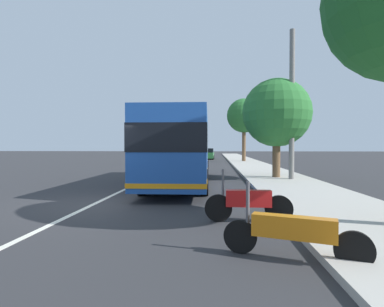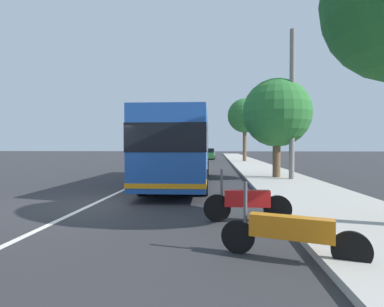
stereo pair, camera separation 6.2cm
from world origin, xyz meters
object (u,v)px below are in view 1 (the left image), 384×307
Objects in this scene: car_far_distant at (188,152)px; roadside_tree_mid_block at (277,113)px; roadside_tree_far_block at (244,116)px; car_side_street at (164,157)px; coach_bus at (181,147)px; car_oncoming at (168,154)px; motorcycle_by_tree at (292,232)px; car_ahead_same_lane at (208,154)px; motorcycle_angled at (248,202)px; utility_pole at (292,106)px.

car_far_distant is 0.82× the size of roadside_tree_mid_block.
roadside_tree_far_block is (-27.27, -9.09, 4.73)m from car_far_distant.
car_side_street is 10.48m from roadside_tree_far_block.
car_far_distant is 47.17m from roadside_tree_mid_block.
roadside_tree_far_block reaches higher than car_far_distant.
coach_bus is 1.98× the size of roadside_tree_mid_block.
car_side_street is (-9.78, -1.11, -0.03)m from car_oncoming.
coach_bus is 2.56× the size of car_side_street.
motorcycle_by_tree is 0.50× the size of car_ahead_same_lane.
coach_bus is at bearing -70.72° from motorcycle_angled.
roadside_tree_far_block reaches higher than roadside_tree_mid_block.
car_far_distant is at bearing 176.54° from car_side_street.
coach_bus is 1.49× the size of roadside_tree_far_block.
car_far_distant is at bearing 18.42° from roadside_tree_far_block.
roadside_tree_mid_block is (-27.00, -4.47, 2.96)m from car_ahead_same_lane.
roadside_tree_mid_block is (2.42, -5.03, 1.89)m from coach_bus.
car_oncoming is at bearing -59.14° from motorcycle_by_tree.
utility_pole reaches higher than roadside_tree_far_block.
car_ahead_same_lane is at bearing -86.00° from motorcycle_angled.
coach_bus reaches higher than car_oncoming.
car_far_distant is at bearing 11.17° from roadside_tree_mid_block.
coach_bus reaches higher than car_side_street.
motorcycle_angled reaches higher than motorcycle_by_tree.
motorcycle_by_tree is 39.36m from car_ahead_same_lane.
car_oncoming is 29.59m from utility_pole.
car_far_distant reaches higher than motorcycle_angled.
car_oncoming is at bearing 8.94° from coach_bus.
car_oncoming reaches higher than motorcycle_by_tree.
car_side_street is at bearing 1.54° from car_far_distant.
car_far_distant is 29.13m from roadside_tree_far_block.
roadside_tree_mid_block is 0.71× the size of utility_pole.
roadside_tree_far_block is (28.76, -2.56, 4.92)m from motorcycle_angled.
motorcycle_by_tree is at bearing 7.67° from car_oncoming.
car_ahead_same_lane is 10.34m from roadside_tree_far_block.
roadside_tree_far_block is 19.87m from utility_pole.
utility_pole reaches higher than roadside_tree_mid_block.
car_side_street is at bearing 10.81° from coach_bus.
car_ahead_same_lane reaches higher than car_oncoming.
car_ahead_same_lane is 28.53m from utility_pole.
roadside_tree_far_block reaches higher than coach_bus.
roadside_tree_far_block is at bearing 1.86° from utility_pole.
motorcycle_angled is 0.51× the size of car_oncoming.
car_far_distant is at bearing 11.67° from utility_pole.
car_side_street is 0.58× the size of roadside_tree_far_block.
motorcycle_by_tree is at bearing 166.42° from utility_pole.
car_far_distant is at bearing 3.58° from coach_bus.
utility_pole is at bearing -145.93° from roadside_tree_mid_block.
utility_pole is (11.40, -2.75, 3.50)m from motorcycle_by_tree.
roadside_tree_mid_block reaches higher than motorcycle_by_tree.
utility_pole reaches higher than motorcycle_angled.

